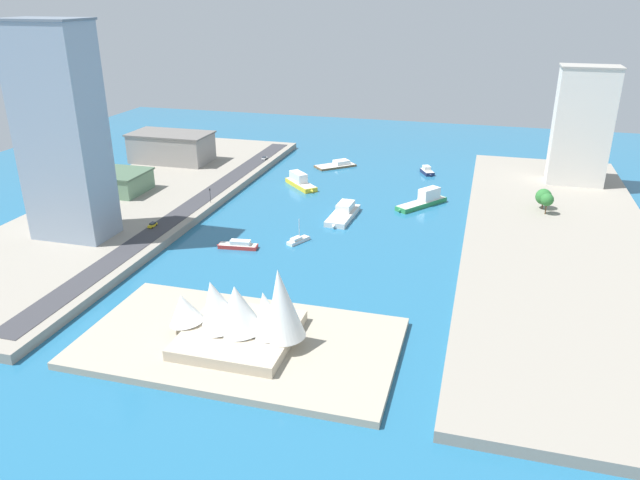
% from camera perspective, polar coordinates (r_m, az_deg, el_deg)
% --- Properties ---
extents(ground_plane, '(440.00, 440.00, 0.00)m').
position_cam_1_polar(ground_plane, '(248.72, 1.10, 1.50)').
color(ground_plane, '#23668E').
extents(quay_west, '(70.00, 240.00, 3.09)m').
position_cam_1_polar(quay_west, '(243.34, 21.68, -0.26)').
color(quay_west, gray).
rests_on(quay_west, ground_plane).
extents(quay_east, '(70.00, 240.00, 3.09)m').
position_cam_1_polar(quay_east, '(282.10, -16.58, 3.44)').
color(quay_east, gray).
rests_on(quay_east, ground_plane).
extents(peninsula_point, '(84.79, 46.98, 2.00)m').
position_cam_1_polar(peninsula_point, '(166.98, -7.55, -9.54)').
color(peninsula_point, '#A89E89').
rests_on(peninsula_point, ground_plane).
extents(road_strip, '(9.59, 228.00, 0.15)m').
position_cam_1_polar(road_strip, '(268.74, -11.75, 3.35)').
color(road_strip, '#38383D').
rests_on(road_strip, quay_east).
extents(ferry_green_doubledeck, '(20.86, 25.86, 7.27)m').
position_cam_1_polar(ferry_green_doubledeck, '(274.28, 9.79, 3.74)').
color(ferry_green_doubledeck, '#2D8C4C').
rests_on(ferry_green_doubledeck, ground_plane).
extents(barge_flat_brown, '(22.12, 21.44, 3.22)m').
position_cam_1_polar(barge_flat_brown, '(332.16, 1.62, 7.10)').
color(barge_flat_brown, brown).
rests_on(barge_flat_brown, ground_plane).
extents(ferry_yellow_fast, '(20.03, 20.32, 6.61)m').
position_cam_1_polar(ferry_yellow_fast, '(297.21, -1.88, 5.52)').
color(ferry_yellow_fast, yellow).
rests_on(ferry_yellow_fast, ground_plane).
extents(tugboat_red, '(15.79, 5.62, 3.16)m').
position_cam_1_polar(tugboat_red, '(227.12, -7.69, -0.48)').
color(tugboat_red, red).
rests_on(tugboat_red, ground_plane).
extents(ferry_white_commuter, '(9.79, 27.40, 5.55)m').
position_cam_1_polar(ferry_white_commuter, '(255.88, 2.22, 2.55)').
color(ferry_white_commuter, silver).
rests_on(ferry_white_commuter, ground_plane).
extents(sailboat_small_white, '(7.10, 10.79, 9.38)m').
position_cam_1_polar(sailboat_small_white, '(230.53, -2.06, 0.00)').
color(sailboat_small_white, white).
rests_on(sailboat_small_white, ground_plane).
extents(patrol_launch_navy, '(8.66, 11.90, 3.88)m').
position_cam_1_polar(patrol_launch_navy, '(323.45, 10.05, 6.40)').
color(patrol_launch_navy, '#1E284C').
rests_on(patrol_launch_navy, ground_plane).
extents(tower_tall_glass, '(28.96, 18.29, 77.39)m').
position_cam_1_polar(tower_tall_glass, '(236.81, -23.14, 9.20)').
color(tower_tall_glass, '#8C9EB2').
rests_on(tower_tall_glass, quay_east).
extents(hotel_broad_white, '(26.39, 15.85, 54.67)m').
position_cam_1_polar(hotel_broad_white, '(311.15, 23.41, 9.80)').
color(hotel_broad_white, silver).
rests_on(hotel_broad_white, quay_west).
extents(terminal_long_green, '(34.00, 23.13, 9.52)m').
position_cam_1_polar(terminal_long_green, '(295.50, -19.14, 5.27)').
color(terminal_long_green, slate).
rests_on(terminal_long_green, quay_east).
extents(carpark_squat_concrete, '(42.88, 23.55, 15.49)m').
position_cam_1_polar(carpark_squat_concrete, '(338.92, -13.79, 8.49)').
color(carpark_squat_concrete, gray).
rests_on(carpark_squat_concrete, quay_east).
extents(taxi_yellow_cab, '(2.00, 4.47, 1.70)m').
position_cam_1_polar(taxi_yellow_cab, '(245.62, -15.48, 1.39)').
color(taxi_yellow_cab, black).
rests_on(taxi_yellow_cab, road_strip).
extents(van_white, '(2.00, 4.24, 1.57)m').
position_cam_1_polar(van_white, '(335.83, -5.25, 7.70)').
color(van_white, black).
rests_on(van_white, road_strip).
extents(traffic_light_waterfront, '(0.36, 0.36, 6.50)m').
position_cam_1_polar(traffic_light_waterfront, '(267.66, -10.30, 4.35)').
color(traffic_light_waterfront, black).
rests_on(traffic_light_waterfront, quay_east).
extents(opera_landmark, '(39.68, 29.72, 22.69)m').
position_cam_1_polar(opera_landmark, '(162.02, -7.32, -6.91)').
color(opera_landmark, '#BCAD93').
rests_on(opera_landmark, peninsula_point).
extents(park_tree_cluster, '(6.87, 12.98, 8.92)m').
position_cam_1_polar(park_tree_cluster, '(270.51, 20.39, 3.75)').
color(park_tree_cluster, brown).
rests_on(park_tree_cluster, quay_west).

